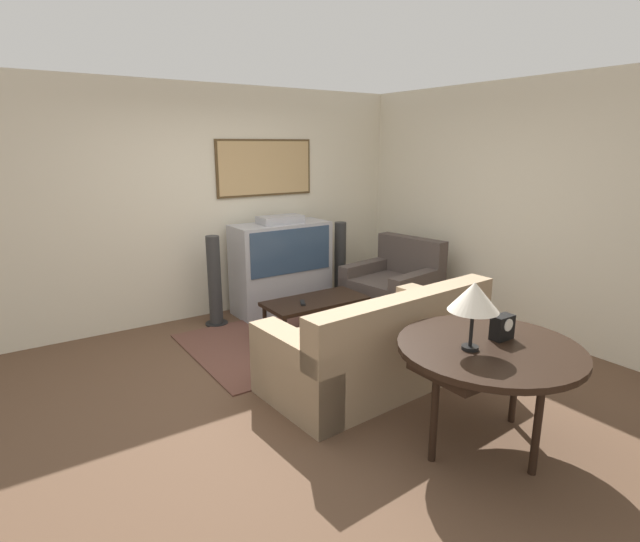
{
  "coord_description": "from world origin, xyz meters",
  "views": [
    {
      "loc": [
        -2.19,
        -3.49,
        2.04
      ],
      "look_at": [
        0.62,
        0.67,
        0.75
      ],
      "focal_mm": 28.0,
      "sensor_mm": 36.0,
      "label": 1
    }
  ],
  "objects": [
    {
      "name": "armchair",
      "position": [
        1.83,
        0.86,
        0.3
      ],
      "size": [
        1.04,
        1.06,
        0.91
      ],
      "rotation": [
        0.0,
        0.0,
        -1.42
      ],
      "color": "#473D38",
      "rests_on": "ground_plane"
    },
    {
      "name": "couch",
      "position": [
        0.49,
        -0.44,
        0.31
      ],
      "size": [
        2.01,
        1.06,
        0.87
      ],
      "rotation": [
        0.0,
        0.0,
        3.2
      ],
      "color": "#9E8466",
      "rests_on": "ground_plane"
    },
    {
      "name": "ground_plane",
      "position": [
        0.0,
        0.0,
        0.0
      ],
      "size": [
        12.0,
        12.0,
        0.0
      ],
      "primitive_type": "plane",
      "color": "brown"
    },
    {
      "name": "coffee_table",
      "position": [
        0.61,
        0.75,
        0.37
      ],
      "size": [
        1.1,
        0.52,
        0.42
      ],
      "color": "black",
      "rests_on": "ground_plane"
    },
    {
      "name": "console_table",
      "position": [
        0.47,
        -1.57,
        0.68
      ],
      "size": [
        1.22,
        1.22,
        0.74
      ],
      "color": "black",
      "rests_on": "ground_plane"
    },
    {
      "name": "tv",
      "position": [
        0.76,
        1.73,
        0.57
      ],
      "size": [
        1.19,
        0.51,
        1.19
      ],
      "color": "#9E9EA3",
      "rests_on": "ground_plane"
    },
    {
      "name": "mantel_clock",
      "position": [
        0.63,
        -1.54,
        0.82
      ],
      "size": [
        0.16,
        0.1,
        0.17
      ],
      "color": "black",
      "rests_on": "console_table"
    },
    {
      "name": "table_lamp",
      "position": [
        0.31,
        -1.54,
        1.09
      ],
      "size": [
        0.32,
        0.32,
        0.45
      ],
      "color": "black",
      "rests_on": "console_table"
    },
    {
      "name": "area_rug",
      "position": [
        0.54,
        0.82,
        0.01
      ],
      "size": [
        2.47,
        1.62,
        0.01
      ],
      "color": "brown",
      "rests_on": "ground_plane"
    },
    {
      "name": "wall_back",
      "position": [
        0.01,
        2.13,
        1.36
      ],
      "size": [
        12.0,
        0.1,
        2.7
      ],
      "color": "beige",
      "rests_on": "ground_plane"
    },
    {
      "name": "speaker_tower_left",
      "position": [
        -0.13,
        1.71,
        0.49
      ],
      "size": [
        0.26,
        0.26,
        1.04
      ],
      "color": "black",
      "rests_on": "ground_plane"
    },
    {
      "name": "wall_right",
      "position": [
        2.63,
        0.0,
        1.35
      ],
      "size": [
        0.06,
        12.0,
        2.7
      ],
      "color": "beige",
      "rests_on": "ground_plane"
    },
    {
      "name": "remote",
      "position": [
        0.43,
        0.71,
        0.43
      ],
      "size": [
        0.11,
        0.16,
        0.02
      ],
      "color": "black",
      "rests_on": "coffee_table"
    },
    {
      "name": "speaker_tower_right",
      "position": [
        1.64,
        1.71,
        0.49
      ],
      "size": [
        0.26,
        0.26,
        1.04
      ],
      "color": "black",
      "rests_on": "ground_plane"
    }
  ]
}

